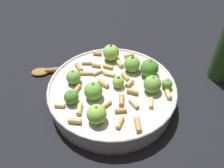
% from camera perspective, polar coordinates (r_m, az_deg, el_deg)
% --- Properties ---
extents(ground_plane, '(2.40, 2.40, 0.00)m').
position_cam_1_polar(ground_plane, '(0.64, -0.00, -4.13)').
color(ground_plane, black).
extents(cooking_pan, '(0.33, 0.33, 0.11)m').
position_cam_1_polar(cooking_pan, '(0.62, 0.15, -1.83)').
color(cooking_pan, beige).
rests_on(cooking_pan, ground).
extents(wooden_spoon, '(0.04, 0.21, 0.02)m').
position_cam_1_polar(wooden_spoon, '(0.74, -11.76, 3.39)').
color(wooden_spoon, olive).
rests_on(wooden_spoon, ground).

